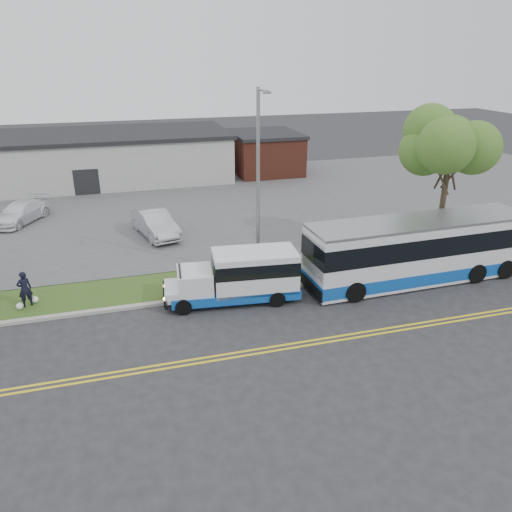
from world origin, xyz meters
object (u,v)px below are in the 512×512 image
object	(u,v)px
tree_east	(451,148)
pedestrian	(25,289)
transit_bus	(418,250)
parked_car_b	(20,212)
shuttle_bus	(242,275)
parked_car_a	(155,223)
streetlight_near	(258,181)

from	to	relation	value
tree_east	pedestrian	bearing A→B (deg)	-178.70
tree_east	transit_bus	size ratio (longest dim) A/B	0.70
pedestrian	parked_car_b	xyz separation A→B (m)	(-1.96, 13.34, -0.17)
shuttle_bus	parked_car_a	size ratio (longest dim) A/B	1.32
streetlight_near	parked_car_b	world-z (taller)	streetlight_near
parked_car_a	parked_car_b	bearing A→B (deg)	134.42
transit_bus	streetlight_near	bearing A→B (deg)	160.60
pedestrian	streetlight_near	bearing A→B (deg)	160.46
shuttle_bus	parked_car_a	xyz separation A→B (m)	(-3.12, 10.01, -0.39)
shuttle_bus	pedestrian	size ratio (longest dim) A/B	3.76
parked_car_a	parked_car_b	distance (m)	10.17
parked_car_a	parked_car_b	xyz separation A→B (m)	(-8.67, 5.30, -0.11)
shuttle_bus	pedestrian	xyz separation A→B (m)	(-9.83, 1.97, -0.34)
streetlight_near	parked_car_a	bearing A→B (deg)	120.46
tree_east	streetlight_near	size ratio (longest dim) A/B	0.88
transit_bus	pedestrian	distance (m)	19.24
streetlight_near	shuttle_bus	world-z (taller)	streetlight_near
streetlight_near	shuttle_bus	xyz separation A→B (m)	(-1.46, -2.21, -3.93)
tree_east	streetlight_near	bearing A→B (deg)	-178.58
streetlight_near	shuttle_bus	size ratio (longest dim) A/B	1.45
shuttle_bus	parked_car_a	world-z (taller)	shuttle_bus
streetlight_near	parked_car_b	xyz separation A→B (m)	(-13.26, 13.10, -4.43)
pedestrian	parked_car_a	size ratio (longest dim) A/B	0.35
streetlight_near	pedestrian	size ratio (longest dim) A/B	5.44
transit_bus	parked_car_b	distance (m)	26.22
streetlight_near	transit_bus	bearing A→B (deg)	-17.83
tree_east	transit_bus	world-z (taller)	tree_east
streetlight_near	parked_car_a	distance (m)	10.02
pedestrian	parked_car_a	world-z (taller)	pedestrian
streetlight_near	shuttle_bus	distance (m)	4.74
parked_car_b	pedestrian	bearing A→B (deg)	-53.25
tree_east	pedestrian	world-z (taller)	tree_east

